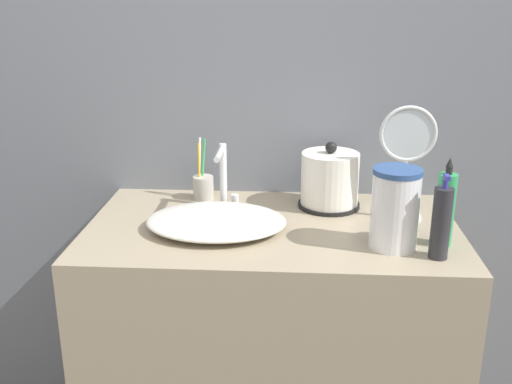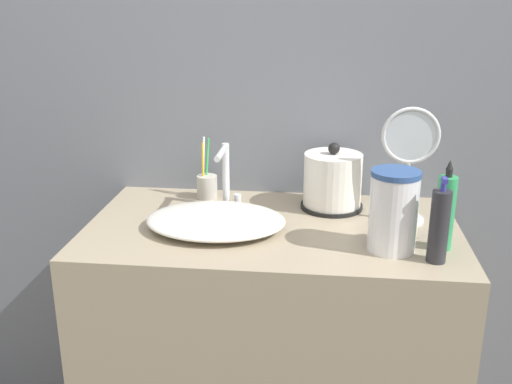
{
  "view_description": "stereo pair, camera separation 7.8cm",
  "coord_description": "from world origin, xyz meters",
  "px_view_note": "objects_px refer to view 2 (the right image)",
  "views": [
    {
      "loc": [
        0.06,
        -1.3,
        1.54
      ],
      "look_at": [
        -0.05,
        0.3,
        0.99
      ],
      "focal_mm": 42.0,
      "sensor_mm": 36.0,
      "label": 1
    },
    {
      "loc": [
        0.13,
        -1.29,
        1.54
      ],
      "look_at": [
        -0.05,
        0.3,
        0.99
      ],
      "focal_mm": 42.0,
      "sensor_mm": 36.0,
      "label": 2
    }
  ],
  "objects_px": {
    "shampoo_bottle": "(445,212)",
    "vanity_mirror": "(409,158)",
    "electric_kettle": "(332,183)",
    "water_pitcher": "(393,211)",
    "faucet": "(226,173)",
    "toothbrush_cup": "(207,185)",
    "lotion_bottle": "(439,226)"
  },
  "relations": [
    {
      "from": "electric_kettle",
      "to": "toothbrush_cup",
      "type": "distance_m",
      "value": 0.41
    },
    {
      "from": "vanity_mirror",
      "to": "water_pitcher",
      "type": "relative_size",
      "value": 1.57
    },
    {
      "from": "electric_kettle",
      "to": "shampoo_bottle",
      "type": "bearing_deg",
      "value": -44.23
    },
    {
      "from": "shampoo_bottle",
      "to": "vanity_mirror",
      "type": "xyz_separation_m",
      "value": [
        -0.07,
        0.19,
        0.09
      ]
    },
    {
      "from": "shampoo_bottle",
      "to": "water_pitcher",
      "type": "distance_m",
      "value": 0.13
    },
    {
      "from": "shampoo_bottle",
      "to": "vanity_mirror",
      "type": "bearing_deg",
      "value": 111.16
    },
    {
      "from": "toothbrush_cup",
      "to": "water_pitcher",
      "type": "xyz_separation_m",
      "value": [
        0.55,
        -0.35,
        0.06
      ]
    },
    {
      "from": "shampoo_bottle",
      "to": "electric_kettle",
      "type": "bearing_deg",
      "value": 135.77
    },
    {
      "from": "faucet",
      "to": "electric_kettle",
      "type": "distance_m",
      "value": 0.33
    },
    {
      "from": "faucet",
      "to": "water_pitcher",
      "type": "height_order",
      "value": "water_pitcher"
    },
    {
      "from": "shampoo_bottle",
      "to": "lotion_bottle",
      "type": "bearing_deg",
      "value": -108.58
    },
    {
      "from": "lotion_bottle",
      "to": "water_pitcher",
      "type": "distance_m",
      "value": 0.12
    },
    {
      "from": "toothbrush_cup",
      "to": "lotion_bottle",
      "type": "distance_m",
      "value": 0.78
    },
    {
      "from": "shampoo_bottle",
      "to": "water_pitcher",
      "type": "xyz_separation_m",
      "value": [
        -0.13,
        -0.02,
        0.01
      ]
    },
    {
      "from": "lotion_bottle",
      "to": "vanity_mirror",
      "type": "relative_size",
      "value": 0.66
    },
    {
      "from": "faucet",
      "to": "toothbrush_cup",
      "type": "relative_size",
      "value": 1.0
    },
    {
      "from": "toothbrush_cup",
      "to": "lotion_bottle",
      "type": "xyz_separation_m",
      "value": [
        0.66,
        -0.41,
        0.05
      ]
    },
    {
      "from": "electric_kettle",
      "to": "lotion_bottle",
      "type": "height_order",
      "value": "lotion_bottle"
    },
    {
      "from": "electric_kettle",
      "to": "water_pitcher",
      "type": "relative_size",
      "value": 0.97
    },
    {
      "from": "lotion_bottle",
      "to": "electric_kettle",
      "type": "bearing_deg",
      "value": 125.39
    },
    {
      "from": "shampoo_bottle",
      "to": "vanity_mirror",
      "type": "height_order",
      "value": "vanity_mirror"
    },
    {
      "from": "electric_kettle",
      "to": "vanity_mirror",
      "type": "bearing_deg",
      "value": -22.35
    },
    {
      "from": "electric_kettle",
      "to": "shampoo_bottle",
      "type": "xyz_separation_m",
      "value": [
        0.28,
        -0.28,
        0.02
      ]
    },
    {
      "from": "electric_kettle",
      "to": "vanity_mirror",
      "type": "xyz_separation_m",
      "value": [
        0.21,
        -0.09,
        0.11
      ]
    },
    {
      "from": "shampoo_bottle",
      "to": "water_pitcher",
      "type": "height_order",
      "value": "shampoo_bottle"
    },
    {
      "from": "electric_kettle",
      "to": "lotion_bottle",
      "type": "relative_size",
      "value": 0.94
    },
    {
      "from": "faucet",
      "to": "shampoo_bottle",
      "type": "xyz_separation_m",
      "value": [
        0.61,
        -0.23,
        -0.01
      ]
    },
    {
      "from": "lotion_bottle",
      "to": "vanity_mirror",
      "type": "distance_m",
      "value": 0.29
    },
    {
      "from": "shampoo_bottle",
      "to": "faucet",
      "type": "bearing_deg",
      "value": 158.88
    },
    {
      "from": "electric_kettle",
      "to": "water_pitcher",
      "type": "distance_m",
      "value": 0.34
    },
    {
      "from": "vanity_mirror",
      "to": "water_pitcher",
      "type": "xyz_separation_m",
      "value": [
        -0.06,
        -0.21,
        -0.08
      ]
    },
    {
      "from": "electric_kettle",
      "to": "toothbrush_cup",
      "type": "bearing_deg",
      "value": 173.24
    }
  ]
}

